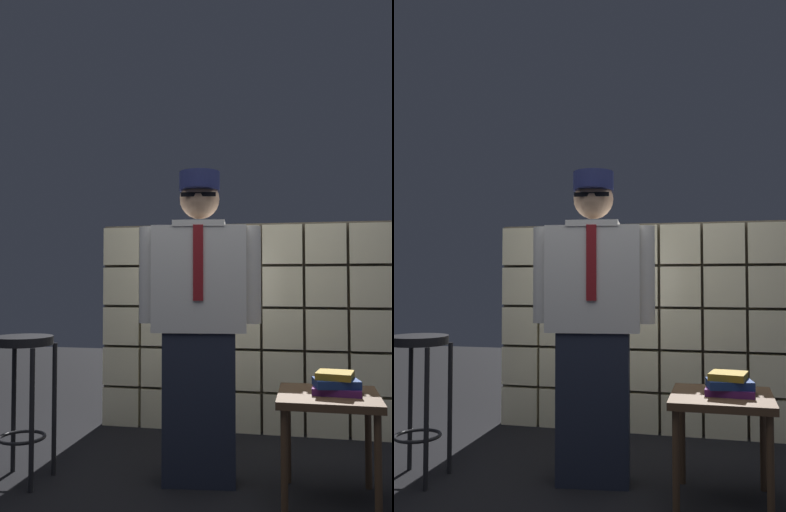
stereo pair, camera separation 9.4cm
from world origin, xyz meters
TOP-DOWN VIEW (x-y plane):
  - glass_block_wall at (-0.00, 1.50)m, footprint 2.24×0.10m
  - standing_person at (-0.10, 0.42)m, footprint 0.71×0.33m
  - bar_stool at (-1.11, 0.23)m, footprint 0.34×0.34m
  - side_table at (0.61, 0.31)m, footprint 0.52×0.52m
  - book_stack at (0.65, 0.31)m, footprint 0.26×0.22m

SIDE VIEW (x-z plane):
  - side_table at x=0.61m, z-range 0.20..0.76m
  - book_stack at x=0.65m, z-range 0.55..0.66m
  - bar_stool at x=-1.11m, z-range 0.20..1.02m
  - glass_block_wall at x=0.00m, z-range -0.02..1.59m
  - standing_person at x=-0.10m, z-range 0.04..1.81m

